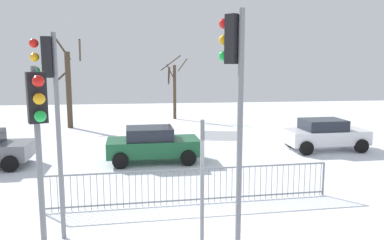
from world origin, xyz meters
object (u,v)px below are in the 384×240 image
at_px(car_white_far, 325,134).
at_px(car_green_mid, 152,144).
at_px(traffic_light_foreground_right, 50,91).
at_px(bare_tree_centre, 69,87).
at_px(bare_tree_left, 174,88).
at_px(traffic_light_mid_left, 235,85).
at_px(traffic_light_foreground_left, 39,128).
at_px(direction_sign_post, 205,178).

xyz_separation_m(car_white_far, car_green_mid, (-8.16, -1.24, 0.00)).
height_order(traffic_light_foreground_right, bare_tree_centre, bare_tree_centre).
bearing_deg(car_green_mid, bare_tree_left, 78.84).
bearing_deg(bare_tree_left, car_green_mid, -98.71).
height_order(traffic_light_mid_left, traffic_light_foreground_right, traffic_light_mid_left).
bearing_deg(car_white_far, traffic_light_mid_left, -126.15).
height_order(traffic_light_foreground_left, bare_tree_centre, bare_tree_centre).
xyz_separation_m(direction_sign_post, car_white_far, (7.14, 9.03, -0.89)).
height_order(car_white_far, car_green_mid, same).
bearing_deg(bare_tree_centre, traffic_light_foreground_right, -80.86).
relative_size(direction_sign_post, car_green_mid, 0.76).
bearing_deg(traffic_light_foreground_left, bare_tree_centre, -104.44).
bearing_deg(car_white_far, traffic_light_foreground_right, -144.68).
height_order(traffic_light_mid_left, car_green_mid, traffic_light_mid_left).
bearing_deg(traffic_light_mid_left, direction_sign_post, 72.22).
bearing_deg(traffic_light_foreground_left, traffic_light_mid_left, 157.48).
height_order(traffic_light_mid_left, direction_sign_post, traffic_light_mid_left).
bearing_deg(bare_tree_centre, traffic_light_mid_left, -70.37).
height_order(traffic_light_foreground_right, direction_sign_post, traffic_light_foreground_right).
xyz_separation_m(car_white_far, bare_tree_centre, (-13.11, 7.76, 1.84)).
xyz_separation_m(direction_sign_post, bare_tree_left, (0.84, 19.85, 0.60)).
xyz_separation_m(car_green_mid, bare_tree_left, (1.85, 12.06, 1.49)).
bearing_deg(traffic_light_mid_left, bare_tree_centre, 71.12).
xyz_separation_m(traffic_light_mid_left, direction_sign_post, (-0.39, 1.03, -2.10)).
height_order(traffic_light_foreground_right, car_green_mid, traffic_light_foreground_right).
xyz_separation_m(traffic_light_mid_left, bare_tree_left, (0.44, 20.89, -1.50)).
bearing_deg(bare_tree_left, car_white_far, -59.76).
distance_m(car_green_mid, bare_tree_left, 12.29).
bearing_deg(direction_sign_post, bare_tree_centre, 120.36).
height_order(traffic_light_foreground_left, direction_sign_post, traffic_light_foreground_left).
distance_m(traffic_light_foreground_right, bare_tree_left, 19.46).
height_order(traffic_light_foreground_right, bare_tree_left, traffic_light_foreground_right).
bearing_deg(car_white_far, bare_tree_left, 117.95).
bearing_deg(traffic_light_foreground_left, car_white_far, -158.89).
relative_size(traffic_light_foreground_right, direction_sign_post, 1.64).
relative_size(traffic_light_mid_left, car_white_far, 1.33).
bearing_deg(direction_sign_post, car_green_mid, 108.19).
bearing_deg(traffic_light_foreground_left, bare_tree_left, -124.16).
xyz_separation_m(traffic_light_foreground_right, car_green_mid, (2.40, 6.89, -2.77)).
bearing_deg(direction_sign_post, car_white_far, 62.45).
distance_m(traffic_light_mid_left, bare_tree_left, 20.95).
relative_size(bare_tree_left, bare_tree_centre, 0.82).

